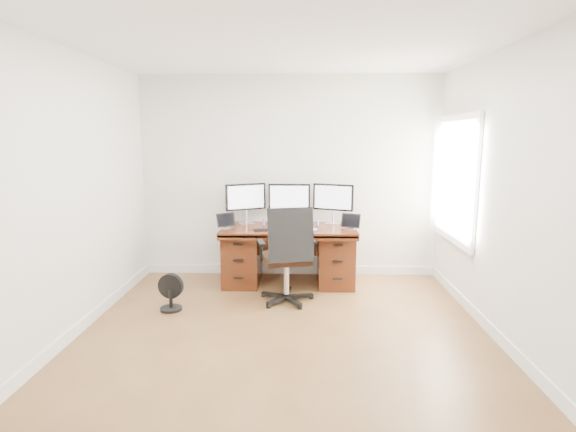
{
  "coord_description": "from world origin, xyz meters",
  "views": [
    {
      "loc": [
        0.16,
        -3.81,
        1.88
      ],
      "look_at": [
        0.0,
        1.5,
        0.95
      ],
      "focal_mm": 28.0,
      "sensor_mm": 36.0,
      "label": 1
    }
  ],
  "objects_px": {
    "floor_fan": "(170,293)",
    "monitor_center": "(289,199)",
    "office_chair": "(287,271)",
    "desk": "(289,253)",
    "keyboard": "(285,229)"
  },
  "relations": [
    {
      "from": "monitor_center",
      "to": "keyboard",
      "type": "bearing_deg",
      "value": -94.82
    },
    {
      "from": "office_chair",
      "to": "keyboard",
      "type": "xyz_separation_m",
      "value": [
        -0.05,
        0.53,
        0.38
      ]
    },
    {
      "from": "office_chair",
      "to": "monitor_center",
      "type": "bearing_deg",
      "value": 76.47
    },
    {
      "from": "monitor_center",
      "to": "floor_fan",
      "type": "bearing_deg",
      "value": -134.77
    },
    {
      "from": "floor_fan",
      "to": "monitor_center",
      "type": "bearing_deg",
      "value": 52.16
    },
    {
      "from": "desk",
      "to": "monitor_center",
      "type": "relative_size",
      "value": 3.09
    },
    {
      "from": "desk",
      "to": "office_chair",
      "type": "relative_size",
      "value": 1.5
    },
    {
      "from": "office_chair",
      "to": "floor_fan",
      "type": "distance_m",
      "value": 1.32
    },
    {
      "from": "desk",
      "to": "keyboard",
      "type": "relative_size",
      "value": 6.0
    },
    {
      "from": "desk",
      "to": "floor_fan",
      "type": "distance_m",
      "value": 1.62
    },
    {
      "from": "desk",
      "to": "office_chair",
      "type": "height_order",
      "value": "office_chair"
    },
    {
      "from": "desk",
      "to": "keyboard",
      "type": "bearing_deg",
      "value": -104.72
    },
    {
      "from": "keyboard",
      "to": "office_chair",
      "type": "bearing_deg",
      "value": -61.76
    },
    {
      "from": "office_chair",
      "to": "keyboard",
      "type": "distance_m",
      "value": 0.66
    },
    {
      "from": "office_chair",
      "to": "monitor_center",
      "type": "height_order",
      "value": "monitor_center"
    }
  ]
}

